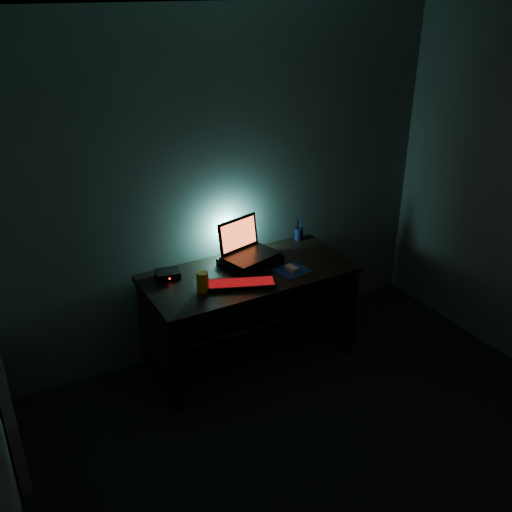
{
  "coord_description": "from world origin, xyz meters",
  "views": [
    {
      "loc": [
        -1.71,
        -1.54,
        2.62
      ],
      "look_at": [
        0.03,
        1.57,
        0.89
      ],
      "focal_mm": 40.0,
      "sensor_mm": 36.0,
      "label": 1
    }
  ],
  "objects": [
    {
      "name": "riser",
      "position": [
        0.07,
        1.72,
        0.78
      ],
      "size": [
        0.46,
        0.39,
        0.06
      ],
      "primitive_type": "cube",
      "rotation": [
        0.0,
        0.0,
        0.26
      ],
      "color": "black",
      "rests_on": "desk"
    },
    {
      "name": "room",
      "position": [
        0.0,
        0.0,
        1.25
      ],
      "size": [
        3.5,
        4.0,
        2.5
      ],
      "color": "black",
      "rests_on": "ground"
    },
    {
      "name": "laptop",
      "position": [
        0.05,
        1.77,
        0.87
      ],
      "size": [
        0.43,
        0.37,
        0.26
      ],
      "rotation": [
        0.0,
        0.0,
        0.26
      ],
      "color": "black",
      "rests_on": "riser"
    },
    {
      "name": "mouse",
      "position": [
        0.27,
        1.48,
        0.77
      ],
      "size": [
        0.07,
        0.11,
        0.03
      ],
      "primitive_type": "cube",
      "rotation": [
        0.0,
        0.0,
        0.18
      ],
      "color": "gray",
      "rests_on": "mousepad"
    },
    {
      "name": "keyboard",
      "position": [
        -0.14,
        1.46,
        0.76
      ],
      "size": [
        0.48,
        0.31,
        0.03
      ],
      "rotation": [
        0.0,
        0.0,
        -0.39
      ],
      "color": "black",
      "rests_on": "desk"
    },
    {
      "name": "desk",
      "position": [
        0.0,
        1.67,
        0.49
      ],
      "size": [
        1.5,
        0.7,
        0.75
      ],
      "color": "black",
      "rests_on": "ground"
    },
    {
      "name": "juice_glass",
      "position": [
        -0.4,
        1.53,
        0.82
      ],
      "size": [
        0.09,
        0.09,
        0.14
      ],
      "primitive_type": "cylinder",
      "rotation": [
        0.0,
        0.0,
        -0.16
      ],
      "color": "#FF9F0D",
      "rests_on": "desk"
    },
    {
      "name": "pen_cup",
      "position": [
        0.61,
        1.92,
        0.8
      ],
      "size": [
        0.09,
        0.09,
        0.1
      ],
      "primitive_type": "cylinder",
      "rotation": [
        0.0,
        0.0,
        -0.32
      ],
      "color": "black",
      "rests_on": "desk"
    },
    {
      "name": "mousepad",
      "position": [
        0.27,
        1.48,
        0.75
      ],
      "size": [
        0.25,
        0.24,
        0.0
      ],
      "primitive_type": "cube",
      "rotation": [
        0.0,
        0.0,
        0.18
      ],
      "color": "navy",
      "rests_on": "desk"
    },
    {
      "name": "router",
      "position": [
        -0.54,
        1.81,
        0.78
      ],
      "size": [
        0.18,
        0.16,
        0.05
      ],
      "rotation": [
        0.0,
        0.0,
        -0.17
      ],
      "color": "black",
      "rests_on": "desk"
    }
  ]
}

